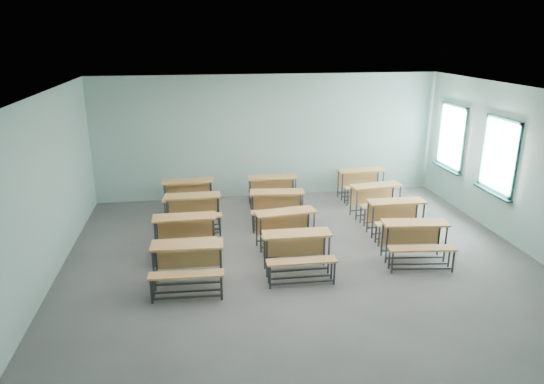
{
  "coord_description": "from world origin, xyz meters",
  "views": [
    {
      "loc": [
        -1.89,
        -8.34,
        4.17
      ],
      "look_at": [
        -0.37,
        1.2,
        1.0
      ],
      "focal_mm": 32.0,
      "sensor_mm": 36.0,
      "label": 1
    }
  ],
  "objects": [
    {
      "name": "room",
      "position": [
        0.08,
        0.03,
        1.6
      ],
      "size": [
        9.04,
        8.04,
        3.24
      ],
      "color": "slate",
      "rests_on": "ground"
    },
    {
      "name": "desk_unit_r0c0",
      "position": [
        -2.13,
        -0.78,
        0.52
      ],
      "size": [
        1.27,
        0.88,
        0.77
      ],
      "rotation": [
        0.0,
        0.0,
        -0.05
      ],
      "color": "#CA8A49",
      "rests_on": "ground"
    },
    {
      "name": "desk_unit_r0c1",
      "position": [
        -0.19,
        -0.59,
        0.52
      ],
      "size": [
        1.24,
        0.85,
        0.77
      ],
      "rotation": [
        0.0,
        0.0,
        -0.02
      ],
      "color": "#CA8A49",
      "rests_on": "ground"
    },
    {
      "name": "desk_unit_r0c2",
      "position": [
        2.13,
        -0.44,
        0.52
      ],
      "size": [
        1.31,
        0.96,
        0.77
      ],
      "rotation": [
        0.0,
        0.0,
        -0.12
      ],
      "color": "#CA8A49",
      "rests_on": "ground"
    },
    {
      "name": "desk_unit_r1c0",
      "position": [
        -2.19,
        0.57,
        0.52
      ],
      "size": [
        1.23,
        0.84,
        0.77
      ],
      "rotation": [
        0.0,
        0.0,
        -0.01
      ],
      "color": "#CA8A49",
      "rests_on": "ground"
    },
    {
      "name": "desk_unit_r1c1",
      "position": [
        -0.17,
        0.54,
        0.52
      ],
      "size": [
        1.32,
        0.97,
        0.77
      ],
      "rotation": [
        0.0,
        0.0,
        0.13
      ],
      "color": "#CA8A49",
      "rests_on": "ground"
    },
    {
      "name": "desk_unit_r1c2",
      "position": [
        2.28,
        0.79,
        0.52
      ],
      "size": [
        1.24,
        0.84,
        0.77
      ],
      "rotation": [
        0.0,
        0.0,
        -0.02
      ],
      "color": "#CA8A49",
      "rests_on": "ground"
    },
    {
      "name": "desk_unit_r2c0",
      "position": [
        -2.03,
        1.86,
        0.52
      ],
      "size": [
        1.23,
        0.82,
        0.77
      ],
      "rotation": [
        0.0,
        0.0,
        0.0
      ],
      "color": "#CA8A49",
      "rests_on": "ground"
    },
    {
      "name": "desk_unit_r2c1",
      "position": [
        -0.14,
        1.83,
        0.52
      ],
      "size": [
        1.3,
        0.93,
        0.77
      ],
      "rotation": [
        0.0,
        0.0,
        -0.09
      ],
      "color": "#CA8A49",
      "rests_on": "ground"
    },
    {
      "name": "desk_unit_r2c2",
      "position": [
        2.29,
        1.96,
        0.52
      ],
      "size": [
        1.32,
        0.97,
        0.77
      ],
      "rotation": [
        0.0,
        0.0,
        0.12
      ],
      "color": "#CA8A49",
      "rests_on": "ground"
    },
    {
      "name": "desk_unit_r3c0",
      "position": [
        -2.14,
        3.05,
        0.52
      ],
      "size": [
        1.25,
        0.86,
        0.77
      ],
      "rotation": [
        0.0,
        0.0,
        0.03
      ],
      "color": "#CA8A49",
      "rests_on": "ground"
    },
    {
      "name": "desk_unit_r3c1",
      "position": [
        -0.05,
        3.04,
        0.52
      ],
      "size": [
        1.25,
        0.85,
        0.77
      ],
      "rotation": [
        0.0,
        0.0,
        -0.03
      ],
      "color": "#CA8A49",
      "rests_on": "ground"
    },
    {
      "name": "desk_unit_r3c2",
      "position": [
        2.36,
        3.29,
        0.52
      ],
      "size": [
        1.26,
        0.87,
        0.77
      ],
      "rotation": [
        0.0,
        0.0,
        0.04
      ],
      "color": "#CA8A49",
      "rests_on": "ground"
    }
  ]
}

